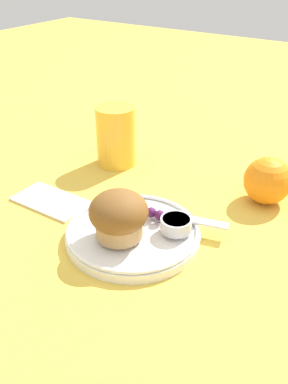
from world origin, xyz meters
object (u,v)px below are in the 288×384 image
at_px(juice_glass, 116,136).
at_px(orange_fruit, 268,181).
at_px(muffin, 119,215).
at_px(butter_knife, 164,214).

bearing_deg(juice_glass, orange_fruit, 4.39).
bearing_deg(juice_glass, muffin, -52.41).
relative_size(muffin, orange_fruit, 1.05).
height_order(butter_knife, orange_fruit, orange_fruit).
xyz_separation_m(butter_knife, orange_fruit, (0.10, 0.16, 0.02)).
xyz_separation_m(butter_knife, juice_glass, (-0.19, 0.13, 0.04)).
height_order(butter_knife, juice_glass, juice_glass).
relative_size(butter_knife, orange_fruit, 2.47).
relative_size(muffin, butter_knife, 0.42).
bearing_deg(butter_knife, orange_fruit, 43.09).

